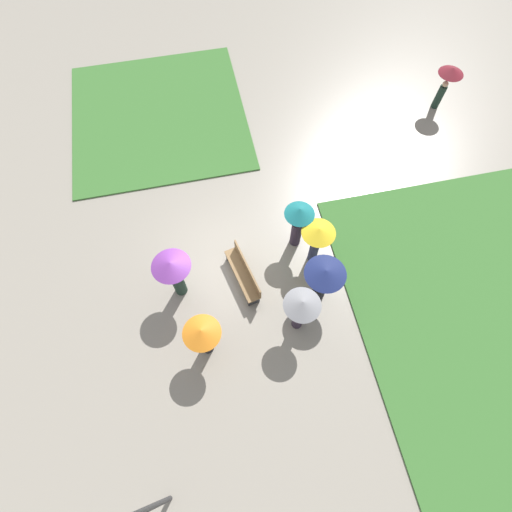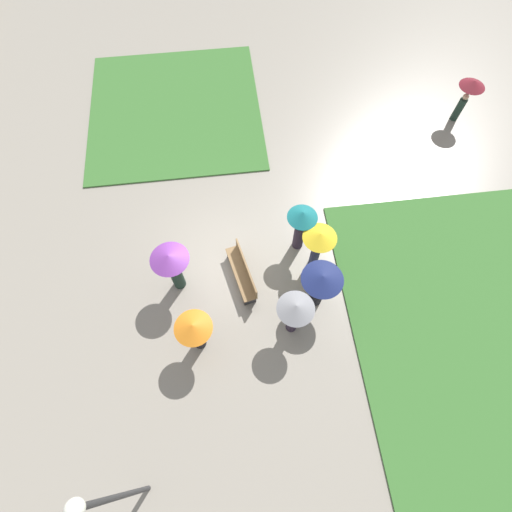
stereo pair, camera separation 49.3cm
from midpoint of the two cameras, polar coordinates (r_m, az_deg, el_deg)
ground_plane at (r=13.03m, az=-4.23°, el=0.16°), size 90.00×90.00×0.00m
lawn_patch_near at (r=17.20m, az=-10.64°, el=19.84°), size 6.92×6.70×0.06m
lawn_patch_far at (r=14.15m, az=32.69°, el=-9.60°), size 10.06×8.77×0.06m
park_bench at (r=12.21m, az=-0.69°, el=-2.29°), size 1.94×0.82×0.90m
lamp_post at (r=8.94m, az=-18.56°, el=-30.15°), size 0.32×0.32×4.73m
crowd_person_yellow at (r=11.81m, az=10.13°, el=2.03°), size 1.01×1.01×1.85m
crowd_person_purple at (r=11.50m, az=-10.70°, el=-1.31°), size 1.11×1.11×1.97m
crowd_person_navy at (r=11.38m, az=10.44°, el=-3.99°), size 1.19×1.19×1.79m
crowd_person_orange at (r=10.81m, az=-7.44°, el=-10.60°), size 1.02×1.02×1.77m
crowd_person_grey at (r=10.84m, az=6.89°, el=-7.98°), size 1.02×1.02×1.88m
crowd_person_teal at (r=12.11m, az=7.64°, el=4.59°), size 0.91×0.91×1.95m
lone_walker_far_path at (r=17.66m, az=28.91°, el=19.90°), size 0.93×0.93×1.77m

